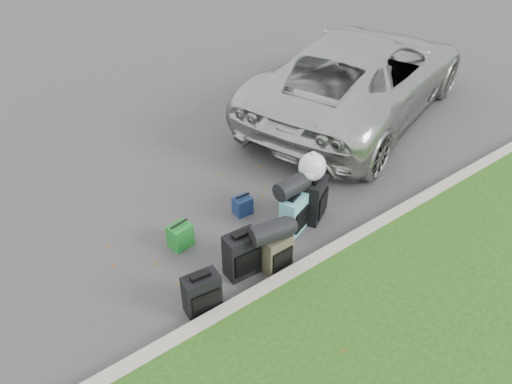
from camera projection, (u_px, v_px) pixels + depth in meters
ground at (270, 226)px, 7.28m from camera, size 120.00×120.00×0.00m
curb at (317, 261)px, 6.59m from camera, size 120.00×0.18×0.15m
suv at (361, 75)px, 9.72m from camera, size 6.38×4.42×1.62m
suitcase_small_black at (202, 293)px, 5.87m from camera, size 0.46×0.29×0.54m
suitcase_large_black_left at (242, 254)px, 6.34m from camera, size 0.45×0.29×0.63m
suitcase_olive at (276, 252)px, 6.45m from camera, size 0.39×0.25×0.53m
suitcase_teal at (293, 215)px, 7.03m from camera, size 0.47×0.37×0.59m
suitcase_large_black_right at (314, 199)px, 7.25m from camera, size 0.52×0.45×0.67m
tote_green at (180, 236)px, 6.85m from camera, size 0.34×0.29×0.34m
tote_navy at (243, 205)px, 7.45m from camera, size 0.27×0.22×0.28m
duffel_left at (270, 232)px, 6.16m from camera, size 0.55×0.36×0.27m
duffel_right at (291, 187)px, 6.84m from camera, size 0.49×0.30×0.27m
trash_bag at (312, 167)px, 6.97m from camera, size 0.40×0.40×0.40m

